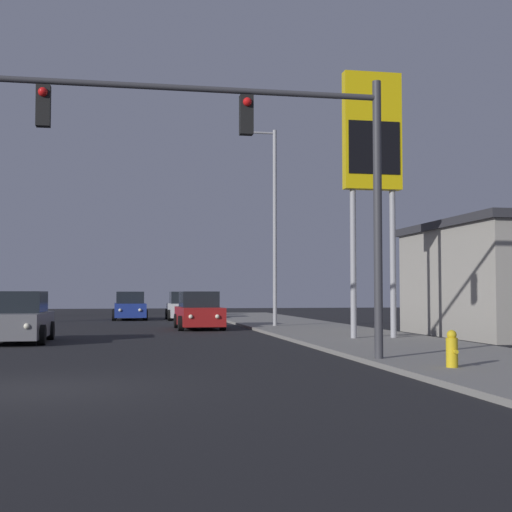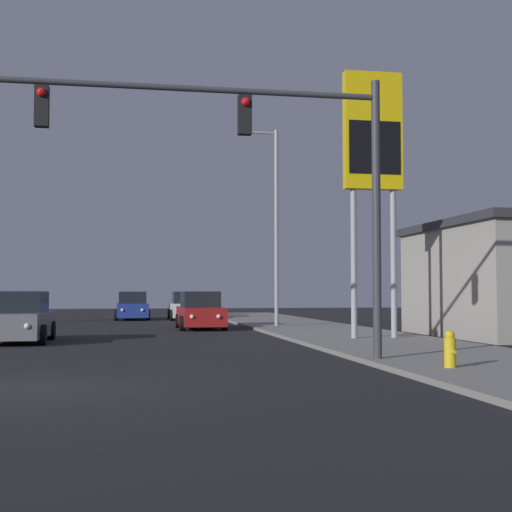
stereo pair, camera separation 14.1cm
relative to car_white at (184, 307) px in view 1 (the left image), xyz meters
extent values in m
plane|color=black|center=(-4.97, -29.93, -0.76)|extent=(120.00, 120.00, 0.00)
cube|color=gray|center=(4.53, -19.93, -0.70)|extent=(5.00, 60.00, 0.12)
cube|color=silver|center=(0.00, -0.04, -0.18)|extent=(1.82, 4.21, 0.80)
cube|color=black|center=(0.00, 0.11, 0.57)|extent=(1.61, 2.01, 0.70)
cylinder|color=black|center=(-0.90, -1.34, -0.44)|extent=(0.24, 0.64, 0.64)
cylinder|color=black|center=(0.90, -1.34, -0.44)|extent=(0.24, 0.64, 0.64)
cylinder|color=black|center=(-0.90, 1.27, -0.44)|extent=(0.24, 0.64, 0.64)
cylinder|color=black|center=(0.90, 1.27, -0.44)|extent=(0.24, 0.64, 0.64)
sphere|color=#F2EACC|center=(-0.56, -2.16, -0.13)|extent=(0.18, 0.18, 0.18)
sphere|color=#F2EACC|center=(0.56, -2.16, -0.13)|extent=(0.18, 0.18, 0.18)
cube|color=slate|center=(-6.86, -18.17, -0.18)|extent=(1.90, 4.24, 0.80)
cube|color=black|center=(-6.86, -18.02, 0.57)|extent=(1.65, 2.04, 0.70)
cylinder|color=black|center=(-5.96, -19.47, -0.44)|extent=(0.24, 0.64, 0.64)
cylinder|color=black|center=(-5.96, -16.87, -0.44)|extent=(0.24, 0.64, 0.64)
sphere|color=#F2EACC|center=(-6.30, -20.29, -0.13)|extent=(0.18, 0.18, 0.18)
cube|color=maroon|center=(-0.17, -10.73, -0.18)|extent=(1.90, 4.24, 0.80)
cube|color=black|center=(-0.17, -10.58, 0.57)|extent=(1.65, 2.04, 0.70)
cylinder|color=black|center=(-1.07, -12.03, -0.44)|extent=(0.24, 0.64, 0.64)
cylinder|color=black|center=(0.73, -12.03, -0.44)|extent=(0.24, 0.64, 0.64)
cylinder|color=black|center=(-1.07, -9.43, -0.44)|extent=(0.24, 0.64, 0.64)
cylinder|color=black|center=(0.73, -9.43, -0.44)|extent=(0.24, 0.64, 0.64)
sphere|color=#F2EACC|center=(-0.73, -12.85, -0.13)|extent=(0.18, 0.18, 0.18)
sphere|color=#F2EACC|center=(0.39, -12.85, -0.13)|extent=(0.18, 0.18, 0.18)
cube|color=navy|center=(-3.16, 0.72, -0.18)|extent=(1.87, 4.23, 0.80)
cube|color=black|center=(-3.16, 0.87, 0.57)|extent=(1.63, 2.03, 0.70)
cylinder|color=black|center=(-4.06, -0.58, -0.44)|extent=(0.24, 0.64, 0.64)
cylinder|color=black|center=(-2.26, -0.58, -0.44)|extent=(0.24, 0.64, 0.64)
cylinder|color=black|center=(-4.06, 2.02, -0.44)|extent=(0.24, 0.64, 0.64)
cylinder|color=black|center=(-2.26, 2.02, -0.44)|extent=(0.24, 0.64, 0.64)
sphere|color=#F2EACC|center=(-3.72, -1.40, -0.13)|extent=(0.18, 0.18, 0.18)
sphere|color=#F2EACC|center=(-2.61, -1.40, -0.13)|extent=(0.18, 0.18, 0.18)
cylinder|color=#38383D|center=(2.39, -26.81, 2.61)|extent=(0.20, 0.20, 6.50)
cylinder|color=#38383D|center=(-2.06, -26.81, 5.46)|extent=(8.90, 0.14, 0.14)
cube|color=black|center=(-0.72, -26.81, 4.91)|extent=(0.30, 0.24, 0.90)
sphere|color=red|center=(-0.72, -26.95, 5.18)|extent=(0.20, 0.20, 0.20)
cube|color=black|center=(-5.17, -26.81, 4.91)|extent=(0.30, 0.24, 0.90)
sphere|color=red|center=(-5.17, -26.95, 5.18)|extent=(0.20, 0.20, 0.20)
cylinder|color=#99999E|center=(3.30, -10.76, 3.86)|extent=(0.18, 0.18, 9.00)
cylinder|color=#99999E|center=(2.60, -10.76, 8.21)|extent=(1.40, 0.10, 0.10)
ellipsoid|color=silver|center=(1.90, -10.76, 8.16)|extent=(0.50, 0.24, 0.20)
cylinder|color=#99999E|center=(4.10, -19.73, 1.86)|extent=(0.20, 0.20, 5.00)
cylinder|color=#99999E|center=(5.50, -19.73, 1.86)|extent=(0.20, 0.20, 5.00)
cube|color=yellow|center=(4.80, -19.73, 6.36)|extent=(2.00, 0.40, 4.00)
cube|color=black|center=(4.80, -19.94, 5.76)|extent=(1.80, 0.03, 1.80)
cylinder|color=gold|center=(3.18, -28.94, -0.34)|extent=(0.24, 0.24, 0.60)
sphere|color=gold|center=(3.18, -28.94, 0.02)|extent=(0.20, 0.20, 0.20)
cylinder|color=gold|center=(3.18, -29.11, -0.31)|extent=(0.08, 0.10, 0.08)
camera|label=1|loc=(-3.37, -42.58, 0.89)|focal=50.00mm
camera|label=2|loc=(-3.23, -42.60, 0.89)|focal=50.00mm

